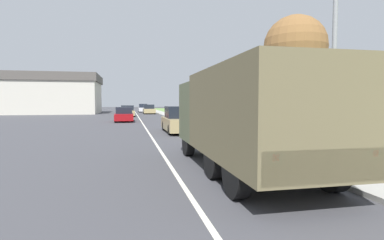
{
  "coord_description": "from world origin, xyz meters",
  "views": [
    {
      "loc": [
        -1.26,
        3.27,
        2.01
      ],
      "look_at": [
        0.82,
        13.1,
        1.41
      ],
      "focal_mm": 28.0,
      "sensor_mm": 36.0,
      "label": 1
    }
  ],
  "objects_px": {
    "car_fourth_ahead": "(149,110)",
    "car_second_ahead": "(124,115)",
    "car_third_ahead": "(128,112)",
    "military_truck": "(245,114)",
    "car_nearest_ahead": "(178,121)",
    "lamp_post": "(328,41)",
    "pickup_truck": "(342,127)",
    "car_farthest_ahead": "(143,108)"
  },
  "relations": [
    {
      "from": "car_fourth_ahead",
      "to": "car_second_ahead",
      "type": "bearing_deg",
      "value": -100.94
    },
    {
      "from": "car_third_ahead",
      "to": "car_fourth_ahead",
      "type": "bearing_deg",
      "value": 68.77
    },
    {
      "from": "military_truck",
      "to": "car_third_ahead",
      "type": "relative_size",
      "value": 1.82
    },
    {
      "from": "military_truck",
      "to": "car_nearest_ahead",
      "type": "xyz_separation_m",
      "value": [
        -0.1,
        11.44,
        -0.89
      ]
    },
    {
      "from": "car_nearest_ahead",
      "to": "lamp_post",
      "type": "xyz_separation_m",
      "value": [
        2.58,
        -11.72,
        3.06
      ]
    },
    {
      "from": "car_third_ahead",
      "to": "pickup_truck",
      "type": "relative_size",
      "value": 0.78
    },
    {
      "from": "military_truck",
      "to": "car_farthest_ahead",
      "type": "xyz_separation_m",
      "value": [
        -0.5,
        52.67,
        -0.92
      ]
    },
    {
      "from": "military_truck",
      "to": "car_fourth_ahead",
      "type": "xyz_separation_m",
      "value": [
        0.08,
        43.55,
        -0.94
      ]
    },
    {
      "from": "car_farthest_ahead",
      "to": "lamp_post",
      "type": "height_order",
      "value": "lamp_post"
    },
    {
      "from": "military_truck",
      "to": "car_second_ahead",
      "type": "height_order",
      "value": "military_truck"
    },
    {
      "from": "military_truck",
      "to": "lamp_post",
      "type": "relative_size",
      "value": 1.26
    },
    {
      "from": "military_truck",
      "to": "car_farthest_ahead",
      "type": "bearing_deg",
      "value": 90.54
    },
    {
      "from": "military_truck",
      "to": "lamp_post",
      "type": "xyz_separation_m",
      "value": [
        2.47,
        -0.28,
        2.17
      ]
    },
    {
      "from": "car_nearest_ahead",
      "to": "pickup_truck",
      "type": "bearing_deg",
      "value": -51.67
    },
    {
      "from": "pickup_truck",
      "to": "car_second_ahead",
      "type": "bearing_deg",
      "value": 116.47
    },
    {
      "from": "car_third_ahead",
      "to": "military_truck",
      "type": "bearing_deg",
      "value": -84.2
    },
    {
      "from": "military_truck",
      "to": "car_third_ahead",
      "type": "distance_m",
      "value": 34.55
    },
    {
      "from": "military_truck",
      "to": "pickup_truck",
      "type": "height_order",
      "value": "military_truck"
    },
    {
      "from": "car_nearest_ahead",
      "to": "car_fourth_ahead",
      "type": "bearing_deg",
      "value": 89.67
    },
    {
      "from": "military_truck",
      "to": "car_fourth_ahead",
      "type": "distance_m",
      "value": 43.57
    },
    {
      "from": "car_fourth_ahead",
      "to": "car_third_ahead",
      "type": "bearing_deg",
      "value": -111.23
    },
    {
      "from": "car_third_ahead",
      "to": "car_nearest_ahead",
      "type": "bearing_deg",
      "value": -81.6
    },
    {
      "from": "car_farthest_ahead",
      "to": "car_third_ahead",
      "type": "bearing_deg",
      "value": -99.27
    },
    {
      "from": "car_third_ahead",
      "to": "lamp_post",
      "type": "xyz_separation_m",
      "value": [
        5.96,
        -34.64,
        3.13
      ]
    },
    {
      "from": "car_nearest_ahead",
      "to": "car_fourth_ahead",
      "type": "relative_size",
      "value": 1.05
    },
    {
      "from": "car_third_ahead",
      "to": "car_second_ahead",
      "type": "bearing_deg",
      "value": -91.61
    },
    {
      "from": "car_fourth_ahead",
      "to": "car_nearest_ahead",
      "type": "bearing_deg",
      "value": -90.33
    },
    {
      "from": "car_fourth_ahead",
      "to": "car_farthest_ahead",
      "type": "xyz_separation_m",
      "value": [
        -0.58,
        9.11,
        0.03
      ]
    },
    {
      "from": "pickup_truck",
      "to": "car_fourth_ahead",
      "type": "bearing_deg",
      "value": 98.59
    },
    {
      "from": "military_truck",
      "to": "car_second_ahead",
      "type": "bearing_deg",
      "value": 99.18
    },
    {
      "from": "car_third_ahead",
      "to": "car_fourth_ahead",
      "type": "relative_size",
      "value": 0.91
    },
    {
      "from": "car_fourth_ahead",
      "to": "lamp_post",
      "type": "relative_size",
      "value": 0.76
    },
    {
      "from": "pickup_truck",
      "to": "lamp_post",
      "type": "bearing_deg",
      "value": -133.62
    },
    {
      "from": "military_truck",
      "to": "car_third_ahead",
      "type": "xyz_separation_m",
      "value": [
        -3.49,
        34.36,
        -0.96
      ]
    },
    {
      "from": "car_fourth_ahead",
      "to": "car_farthest_ahead",
      "type": "height_order",
      "value": "car_farthest_ahead"
    },
    {
      "from": "car_second_ahead",
      "to": "pickup_truck",
      "type": "height_order",
      "value": "pickup_truck"
    },
    {
      "from": "car_second_ahead",
      "to": "car_third_ahead",
      "type": "bearing_deg",
      "value": 88.39
    },
    {
      "from": "car_second_ahead",
      "to": "car_third_ahead",
      "type": "height_order",
      "value": "car_third_ahead"
    },
    {
      "from": "military_truck",
      "to": "pickup_truck",
      "type": "xyz_separation_m",
      "value": [
        6.13,
        3.55,
        -0.75
      ]
    },
    {
      "from": "military_truck",
      "to": "car_nearest_ahead",
      "type": "bearing_deg",
      "value": 90.52
    },
    {
      "from": "car_third_ahead",
      "to": "car_fourth_ahead",
      "type": "height_order",
      "value": "car_fourth_ahead"
    },
    {
      "from": "car_farthest_ahead",
      "to": "lamp_post",
      "type": "relative_size",
      "value": 0.79
    }
  ]
}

